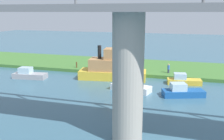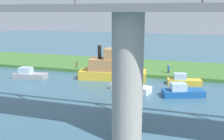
# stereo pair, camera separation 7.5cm
# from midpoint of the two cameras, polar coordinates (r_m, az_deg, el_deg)

# --- Properties ---
(ground_plane) EXTENTS (160.00, 160.00, 0.00)m
(ground_plane) POSITION_cam_midpoint_polar(r_m,az_deg,el_deg) (38.12, 4.61, -1.50)
(ground_plane) COLOR #386075
(grassy_bank) EXTENTS (80.00, 12.00, 0.50)m
(grassy_bank) POSITION_cam_midpoint_polar(r_m,az_deg,el_deg) (43.79, 6.30, 0.68)
(grassy_bank) COLOR #427533
(grassy_bank) RESTS_ON ground
(bridge_pylon) EXTENTS (2.24, 2.24, 9.40)m
(bridge_pylon) POSITION_cam_midpoint_polar(r_m,az_deg,el_deg) (18.29, 3.43, -2.12)
(bridge_pylon) COLOR #9E998E
(bridge_pylon) RESTS_ON ground
(bridge_span) EXTENTS (67.03, 4.30, 3.25)m
(bridge_span) POSITION_cam_midpoint_polar(r_m,az_deg,el_deg) (17.70, 3.68, 14.37)
(bridge_span) COLOR slate
(bridge_span) RESTS_ON bridge_pylon
(person_on_bank) EXTENTS (0.49, 0.49, 1.39)m
(person_on_bank) POSITION_cam_midpoint_polar(r_m,az_deg,el_deg) (38.95, 12.41, 0.36)
(person_on_bank) COLOR #2D334C
(person_on_bank) RESTS_ON grassy_bank
(mooring_post) EXTENTS (0.20, 0.20, 0.93)m
(mooring_post) POSITION_cam_midpoint_polar(r_m,az_deg,el_deg) (42.18, -7.92, 1.16)
(mooring_post) COLOR brown
(mooring_post) RESTS_ON grassy_bank
(motorboat_red) EXTENTS (9.76, 4.44, 4.81)m
(motorboat_red) POSITION_cam_midpoint_polar(r_m,az_deg,el_deg) (36.35, 0.60, 0.72)
(motorboat_red) COLOR gold
(motorboat_red) RESTS_ON ground
(motorboat_white) EXTENTS (4.58, 2.24, 1.46)m
(motorboat_white) POSITION_cam_midpoint_polar(r_m,az_deg,el_deg) (35.30, 15.48, -2.23)
(motorboat_white) COLOR gold
(motorboat_white) RESTS_ON ground
(houseboat_blue) EXTENTS (5.15, 2.88, 1.62)m
(houseboat_blue) POSITION_cam_midpoint_polar(r_m,az_deg,el_deg) (31.30, 3.87, -3.58)
(houseboat_blue) COLOR white
(houseboat_blue) RESTS_ON ground
(pontoon_yellow) EXTENTS (4.97, 2.25, 1.60)m
(pontoon_yellow) POSITION_cam_midpoint_polar(r_m,az_deg,el_deg) (38.91, -18.05, -0.94)
(pontoon_yellow) COLOR #99999E
(pontoon_yellow) RESTS_ON ground
(skiff_small) EXTENTS (4.96, 3.12, 1.56)m
(skiff_small) POSITION_cam_midpoint_polar(r_m,az_deg,el_deg) (30.26, 15.25, -4.65)
(skiff_small) COLOR #195199
(skiff_small) RESTS_ON ground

